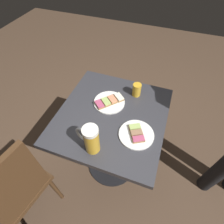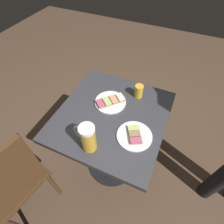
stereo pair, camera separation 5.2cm
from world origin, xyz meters
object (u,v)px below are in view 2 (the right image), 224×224
(plate_near, at_px, (134,136))
(beer_glass_small, at_px, (139,91))
(cafe_chair, at_px, (10,182))
(beer_mug, at_px, (87,138))
(plate_far, at_px, (110,102))

(plate_near, xyz_separation_m, beer_glass_small, (0.08, -0.32, 0.04))
(beer_glass_small, bearing_deg, cafe_chair, 57.13)
(cafe_chair, bearing_deg, beer_mug, -41.04)
(beer_glass_small, height_order, cafe_chair, cafe_chair)
(plate_near, xyz_separation_m, cafe_chair, (0.59, 0.47, -0.22))
(plate_far, height_order, beer_glass_small, beer_glass_small)
(beer_mug, bearing_deg, cafe_chair, 38.50)
(plate_far, bearing_deg, cafe_chair, 61.09)
(plate_near, distance_m, plate_far, 0.30)
(plate_near, relative_size, cafe_chair, 0.22)
(beer_mug, bearing_deg, plate_far, -85.32)
(beer_glass_small, distance_m, cafe_chair, 0.97)
(beer_glass_small, bearing_deg, beer_mug, 75.88)
(plate_far, height_order, cafe_chair, cafe_chair)
(cafe_chair, bearing_deg, beer_glass_small, -22.41)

